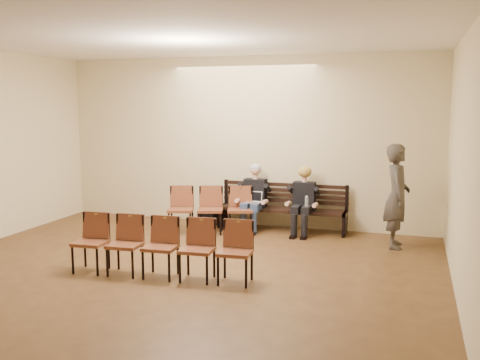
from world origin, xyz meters
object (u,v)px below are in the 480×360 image
object	(u,v)px
water_bottle	(306,208)
bag	(208,218)
seated_woman	(303,203)
laptop	(253,204)
seated_man	(254,198)
chair_row_back	(160,248)
bench	(282,219)
chair_row_front	(210,210)
passerby	(397,188)

from	to	relation	value
water_bottle	bag	distance (m)	2.22
seated_woman	laptop	xyz separation A→B (m)	(-0.97, -0.20, -0.05)
seated_man	chair_row_back	bearing A→B (deg)	-98.00
seated_man	laptop	xyz separation A→B (m)	(0.03, -0.20, -0.09)
seated_man	water_bottle	world-z (taller)	seated_man
bench	laptop	bearing A→B (deg)	-148.56
laptop	chair_row_front	size ratio (longest dim) A/B	0.19
seated_woman	chair_row_back	bearing A→B (deg)	-114.15
bench	seated_woman	xyz separation A→B (m)	(0.46, -0.12, 0.39)
seated_man	bag	distance (m)	1.17
seated_woman	bag	xyz separation A→B (m)	(-2.05, 0.11, -0.48)
passerby	chair_row_back	distance (m)	4.32
seated_woman	chair_row_back	xyz separation A→B (m)	(-1.47, -3.27, -0.17)
seated_man	bag	world-z (taller)	seated_man
passerby	chair_row_front	world-z (taller)	passerby
seated_man	chair_row_front	xyz separation A→B (m)	(-0.74, -0.53, -0.19)
bag	chair_row_back	world-z (taller)	chair_row_back
seated_man	bag	xyz separation A→B (m)	(-1.04, 0.11, -0.51)
bench	seated_man	distance (m)	0.71
chair_row_front	bench	bearing A→B (deg)	9.91
laptop	chair_row_front	xyz separation A→B (m)	(-0.77, -0.33, -0.10)
chair_row_front	seated_woman	bearing A→B (deg)	0.01
bench	water_bottle	size ratio (longest dim) A/B	12.17
water_bottle	chair_row_back	bearing A→B (deg)	-117.20
seated_woman	water_bottle	xyz separation A→B (m)	(0.11, -0.21, -0.06)
water_bottle	passerby	distance (m)	1.76
passerby	chair_row_front	xyz separation A→B (m)	(-3.51, -0.05, -0.60)
laptop	passerby	size ratio (longest dim) A/B	0.14
water_bottle	bag	bearing A→B (deg)	171.42
chair_row_back	seated_woman	bearing A→B (deg)	61.34
bench	seated_woman	world-z (taller)	seated_woman
bag	laptop	bearing A→B (deg)	-16.09
passerby	chair_row_back	bearing A→B (deg)	126.28
chair_row_front	chair_row_back	xyz separation A→B (m)	(0.28, -2.74, -0.02)
chair_row_front	passerby	bearing A→B (deg)	-16.09
bench	laptop	xyz separation A→B (m)	(-0.52, -0.32, 0.34)
laptop	bench	bearing A→B (deg)	28.51
seated_woman	laptop	world-z (taller)	seated_woman
bag	water_bottle	bearing A→B (deg)	-8.58
bench	chair_row_front	xyz separation A→B (m)	(-1.29, -0.65, 0.24)
seated_woman	bench	bearing A→B (deg)	165.28
water_bottle	seated_man	bearing A→B (deg)	169.28
laptop	water_bottle	distance (m)	1.08
bench	seated_man	size ratio (longest dim) A/B	1.99
seated_woman	seated_man	bearing A→B (deg)	180.00
laptop	chair_row_front	distance (m)	0.84
seated_woman	chair_row_front	world-z (taller)	seated_woman
bench	chair_row_back	bearing A→B (deg)	-106.58
chair_row_front	laptop	bearing A→B (deg)	6.59
laptop	chair_row_back	xyz separation A→B (m)	(-0.49, -3.08, -0.12)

